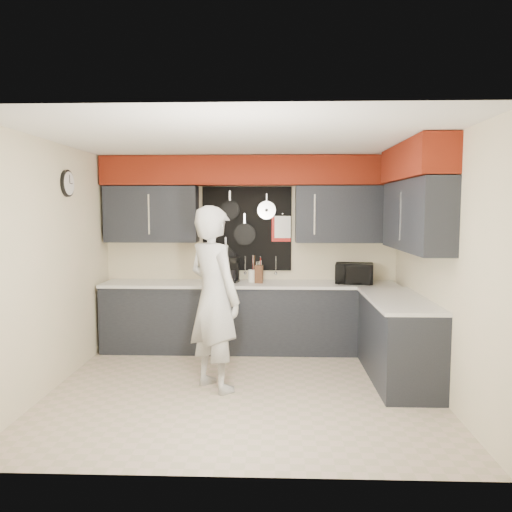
{
  "coord_description": "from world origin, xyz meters",
  "views": [
    {
      "loc": [
        0.32,
        -5.11,
        1.9
      ],
      "look_at": [
        0.12,
        0.5,
        1.37
      ],
      "focal_mm": 35.0,
      "sensor_mm": 36.0,
      "label": 1
    }
  ],
  "objects_px": {
    "knife_block": "(259,274)",
    "person": "(214,298)",
    "microwave": "(354,273)",
    "utensil_crock": "(253,276)",
    "coffee_maker": "(232,269)"
  },
  "relations": [
    {
      "from": "coffee_maker",
      "to": "person",
      "type": "height_order",
      "value": "person"
    },
    {
      "from": "utensil_crock",
      "to": "person",
      "type": "xyz_separation_m",
      "value": [
        -0.34,
        -1.51,
        -0.04
      ]
    },
    {
      "from": "knife_block",
      "to": "person",
      "type": "bearing_deg",
      "value": -102.59
    },
    {
      "from": "coffee_maker",
      "to": "person",
      "type": "relative_size",
      "value": 0.17
    },
    {
      "from": "microwave",
      "to": "knife_block",
      "type": "height_order",
      "value": "microwave"
    },
    {
      "from": "knife_block",
      "to": "person",
      "type": "xyz_separation_m",
      "value": [
        -0.43,
        -1.41,
        -0.07
      ]
    },
    {
      "from": "microwave",
      "to": "coffee_maker",
      "type": "xyz_separation_m",
      "value": [
        -1.62,
        0.1,
        0.04
      ]
    },
    {
      "from": "microwave",
      "to": "utensil_crock",
      "type": "bearing_deg",
      "value": -174.58
    },
    {
      "from": "knife_block",
      "to": "utensil_crock",
      "type": "xyz_separation_m",
      "value": [
        -0.08,
        0.1,
        -0.03
      ]
    },
    {
      "from": "microwave",
      "to": "utensil_crock",
      "type": "xyz_separation_m",
      "value": [
        -1.33,
        0.1,
        -0.05
      ]
    },
    {
      "from": "utensil_crock",
      "to": "coffee_maker",
      "type": "relative_size",
      "value": 0.5
    },
    {
      "from": "knife_block",
      "to": "utensil_crock",
      "type": "distance_m",
      "value": 0.13
    },
    {
      "from": "knife_block",
      "to": "microwave",
      "type": "bearing_deg",
      "value": 4.06
    },
    {
      "from": "microwave",
      "to": "person",
      "type": "bearing_deg",
      "value": -130.13
    },
    {
      "from": "knife_block",
      "to": "person",
      "type": "height_order",
      "value": "person"
    }
  ]
}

